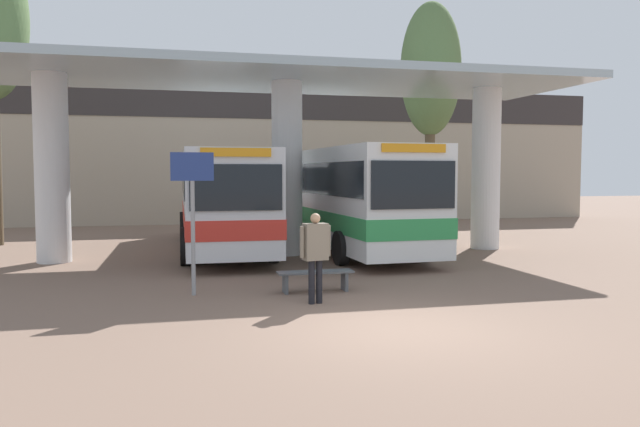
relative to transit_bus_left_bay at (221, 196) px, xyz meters
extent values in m
plane|color=#755B4C|center=(1.91, -11.76, -1.83)|extent=(100.00, 100.00, 0.00)
cube|color=tan|center=(1.91, 10.84, 1.70)|extent=(40.00, 0.50, 7.07)
cube|color=#332D2D|center=(1.91, 10.84, 4.39)|extent=(40.00, 0.58, 1.70)
cylinder|color=silver|center=(-5.03, -2.00, 0.91)|extent=(0.97, 0.97, 5.48)
cylinder|color=silver|center=(1.91, -2.00, 0.91)|extent=(0.97, 0.97, 5.48)
cylinder|color=silver|center=(8.85, -2.00, 0.91)|extent=(0.97, 0.97, 5.48)
cube|color=#9EB2BC|center=(1.91, -2.00, 3.76)|extent=(18.88, 6.16, 0.24)
cube|color=silver|center=(0.00, 0.01, -0.02)|extent=(2.73, 11.70, 2.91)
cube|color=black|center=(0.00, 0.01, 0.53)|extent=(2.76, 11.23, 0.93)
cube|color=red|center=(0.00, 0.01, -0.68)|extent=(2.77, 11.74, 0.52)
cube|color=black|center=(-0.11, -5.84, 0.41)|extent=(2.31, 0.10, 1.16)
cube|color=orange|center=(-0.11, -5.84, 1.29)|extent=(1.76, 0.08, 0.22)
cylinder|color=black|center=(-1.32, -3.58, -1.29)|extent=(0.30, 1.10, 1.10)
cylinder|color=black|center=(1.19, -3.62, -1.29)|extent=(0.30, 1.10, 1.10)
cylinder|color=black|center=(-1.20, 3.24, -1.29)|extent=(0.30, 1.10, 1.10)
cylinder|color=black|center=(1.32, 3.19, -1.29)|extent=(0.30, 1.10, 1.10)
cube|color=white|center=(4.08, -1.12, 0.02)|extent=(2.91, 11.14, 3.06)
cube|color=black|center=(4.08, -1.12, 0.60)|extent=(2.93, 10.70, 0.98)
cube|color=#2D934C|center=(4.08, -1.12, -0.67)|extent=(2.95, 11.18, 0.55)
cube|color=black|center=(4.29, -6.67, 0.47)|extent=(2.30, 0.15, 1.22)
cube|color=orange|center=(4.29, -6.67, 1.41)|extent=(1.75, 0.11, 0.22)
cylinder|color=black|center=(2.96, -4.59, -1.35)|extent=(0.32, 0.99, 0.98)
cylinder|color=black|center=(5.46, -4.50, -1.35)|extent=(0.32, 0.99, 0.98)
cylinder|color=black|center=(2.72, 1.87, -1.35)|extent=(0.32, 0.99, 0.98)
cylinder|color=black|center=(5.22, 1.97, -1.35)|extent=(0.32, 0.99, 0.98)
cube|color=#4C5156|center=(1.35, -8.25, -1.39)|extent=(1.68, 0.44, 0.04)
cube|color=#4C5156|center=(0.67, -8.25, -1.62)|extent=(0.07, 0.37, 0.42)
cube|color=#4C5156|center=(2.02, -8.25, -1.62)|extent=(0.07, 0.37, 0.42)
cylinder|color=gray|center=(-1.27, -8.00, -0.61)|extent=(0.09, 0.09, 2.45)
cube|color=navy|center=(-1.27, -8.00, 0.91)|extent=(0.90, 0.06, 0.60)
cylinder|color=black|center=(0.98, -9.47, -1.39)|extent=(0.15, 0.15, 0.88)
cylinder|color=black|center=(1.14, -9.44, -1.39)|extent=(0.15, 0.15, 0.88)
cube|color=#706656|center=(1.06, -9.45, -0.59)|extent=(0.52, 0.35, 0.73)
sphere|color=tan|center=(1.06, -9.45, -0.12)|extent=(0.20, 0.20, 0.20)
cylinder|color=#706656|center=(0.78, -9.51, -0.58)|extent=(0.11, 0.11, 0.62)
cylinder|color=#706656|center=(1.34, -9.39, -0.58)|extent=(0.11, 0.11, 0.62)
cylinder|color=brown|center=(9.30, 3.76, 0.91)|extent=(0.43, 0.43, 5.50)
ellipsoid|color=#516B3D|center=(9.30, 3.76, 5.23)|extent=(2.60, 2.60, 5.71)
cube|color=maroon|center=(3.51, 6.54, -1.04)|extent=(4.12, 1.81, 1.11)
cube|color=#1E2328|center=(3.51, 6.54, -0.20)|extent=(2.27, 1.65, 0.57)
cylinder|color=black|center=(4.79, 7.43, -1.48)|extent=(0.70, 0.22, 0.70)
cylinder|color=black|center=(4.78, 5.64, -1.48)|extent=(0.70, 0.22, 0.70)
cylinder|color=black|center=(2.24, 7.44, -1.48)|extent=(0.70, 0.22, 0.70)
cylinder|color=black|center=(2.23, 5.65, -1.48)|extent=(0.70, 0.22, 0.70)
camera|label=1|loc=(-1.78, -21.45, 0.79)|focal=35.00mm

